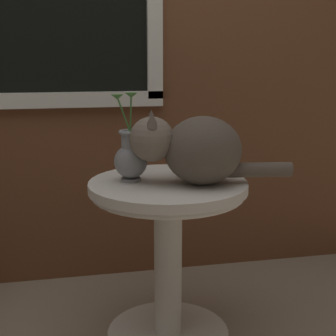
{
  "coord_description": "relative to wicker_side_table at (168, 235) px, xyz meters",
  "views": [
    {
      "loc": [
        -0.07,
        -1.65,
        1.08
      ],
      "look_at": [
        0.29,
        0.06,
        0.68
      ],
      "focal_mm": 53.05,
      "sensor_mm": 36.0,
      "label": 1
    }
  ],
  "objects": [
    {
      "name": "back_wall",
      "position": [
        -0.29,
        0.65,
        0.87
      ],
      "size": [
        4.0,
        0.07,
        2.6
      ],
      "color": "brown",
      "rests_on": "ground_plane"
    },
    {
      "name": "wicker_side_table",
      "position": [
        0.0,
        0.0,
        0.0
      ],
      "size": [
        0.58,
        0.58,
        0.63
      ],
      "color": "silver",
      "rests_on": "ground_plane"
    },
    {
      "name": "cat",
      "position": [
        0.08,
        -0.05,
        0.34
      ],
      "size": [
        0.58,
        0.28,
        0.26
      ],
      "color": "brown",
      "rests_on": "wicker_side_table"
    },
    {
      "name": "pewter_vase_with_ivy",
      "position": [
        -0.13,
        0.03,
        0.3
      ],
      "size": [
        0.13,
        0.12,
        0.32
      ],
      "color": "gray",
      "rests_on": "wicker_side_table"
    }
  ]
}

